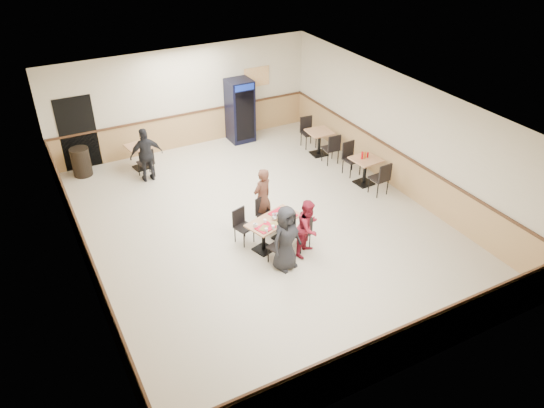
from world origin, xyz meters
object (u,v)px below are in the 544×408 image
diner_man_opposite (262,198)px  diner_woman_left (286,238)px  lone_diner (147,155)px  pepsi_cooler (240,111)px  diner_woman_right (308,227)px  back_table (140,153)px  main_table (273,228)px  side_table_near (365,167)px  side_table_far (319,139)px  trash_bin (81,162)px

diner_man_opposite → diner_woman_left: bearing=60.7°
lone_diner → pepsi_cooler: 3.52m
diner_woman_left → pepsi_cooler: bearing=57.9°
diner_woman_right → back_table: 6.01m
diner_woman_left → diner_man_opposite: diner_man_opposite is taller
diner_woman_left → back_table: diner_woman_left is taller
diner_man_opposite → pepsi_cooler: bearing=-127.9°
diner_woman_right → back_table: (-2.10, 5.63, -0.20)m
main_table → back_table: back_table is taller
diner_woman_right → pepsi_cooler: pepsi_cooler is taller
diner_woman_left → side_table_near: diner_woman_left is taller
diner_woman_right → side_table_near: size_ratio=1.78×
main_table → diner_man_opposite: bearing=62.1°
side_table_far → diner_woman_right: bearing=-125.2°
diner_man_opposite → pepsi_cooler: size_ratio=0.77×
main_table → side_table_far: bearing=27.8°
diner_woman_left → lone_diner: bearing=90.5°
back_table → pepsi_cooler: size_ratio=0.39×
side_table_far → diner_woman_left: bearing=-129.7°
diner_woman_right → diner_man_opposite: bearing=73.5°
main_table → pepsi_cooler: 5.69m
diner_man_opposite → side_table_far: size_ratio=1.99×
side_table_near → diner_woman_left: bearing=-149.4°
diner_woman_right → side_table_far: (2.82, 3.99, -0.17)m
side_table_near → trash_bin: (-6.59, 4.05, -0.09)m
diner_woman_right → lone_diner: 5.28m
diner_woman_left → side_table_near: 4.21m
lone_diner → trash_bin: bearing=-35.1°
main_table → pepsi_cooler: size_ratio=0.70×
main_table → side_table_far: side_table_far is taller
side_table_far → pepsi_cooler: 2.63m
diner_woman_right → lone_diner: bearing=82.9°
side_table_near → back_table: size_ratio=1.00×
main_table → side_table_far: size_ratio=1.83×
side_table_near → side_table_far: size_ratio=1.00×
side_table_far → trash_bin: bearing=162.9°
diner_woman_right → side_table_far: bearing=24.2°
side_table_near → back_table: side_table_near is taller
trash_bin → diner_woman_right: bearing=-58.6°
main_table → trash_bin: (-3.13, 5.36, -0.04)m
main_table → back_table: (-1.58, 5.01, 0.02)m
side_table_near → pepsi_cooler: pepsi_cooler is taller
diner_man_opposite → side_table_near: 3.35m
diner_man_opposite → side_table_near: bearing=169.2°
diner_woman_left → side_table_far: size_ratio=1.98×
main_table → side_table_near: size_ratio=1.83×
diner_woman_right → side_table_near: 3.52m
side_table_far → pepsi_cooler: size_ratio=0.38×
main_table → side_table_far: (3.34, 3.37, 0.06)m
trash_bin → diner_woman_left: bearing=-64.4°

